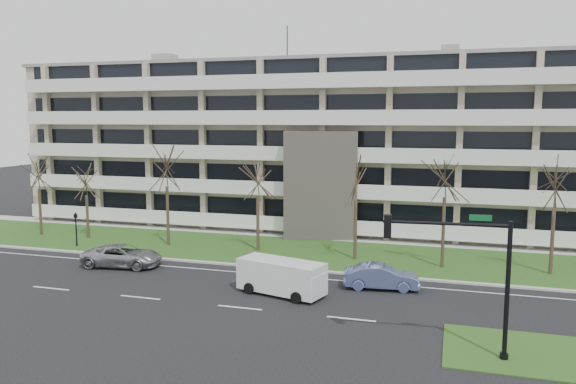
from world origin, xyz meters
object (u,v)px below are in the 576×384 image
(silver_pickup, at_px, (123,256))
(pedestrian_signal, at_px, (76,225))
(blue_sedan, at_px, (381,277))
(white_van, at_px, (282,274))
(traffic_signal, at_px, (465,266))

(silver_pickup, xyz_separation_m, pedestrian_signal, (-6.77, 4.09, 1.00))
(blue_sedan, height_order, pedestrian_signal, pedestrian_signal)
(white_van, xyz_separation_m, traffic_signal, (9.75, -5.95, 2.77))
(silver_pickup, xyz_separation_m, white_van, (12.25, -2.78, 0.43))
(silver_pickup, xyz_separation_m, traffic_signal, (22.00, -8.73, 3.20))
(traffic_signal, relative_size, pedestrian_signal, 2.22)
(blue_sedan, distance_m, white_van, 5.96)
(blue_sedan, distance_m, traffic_signal, 10.25)
(traffic_signal, bearing_deg, silver_pickup, 153.35)
(blue_sedan, relative_size, white_van, 0.82)
(white_van, height_order, pedestrian_signal, pedestrian_signal)
(traffic_signal, height_order, pedestrian_signal, traffic_signal)
(white_van, xyz_separation_m, pedestrian_signal, (-19.02, 6.87, 0.57))
(white_van, distance_m, traffic_signal, 11.75)
(silver_pickup, bearing_deg, traffic_signal, -118.72)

